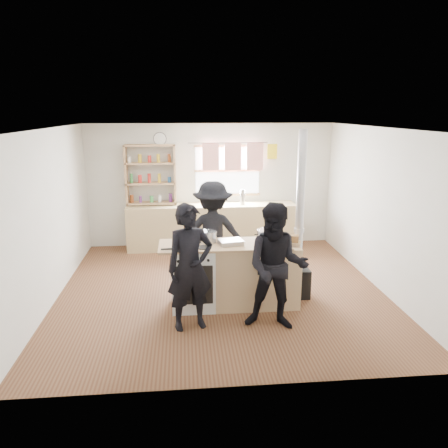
{
  "coord_description": "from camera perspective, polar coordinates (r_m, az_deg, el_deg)",
  "views": [
    {
      "loc": [
        -0.56,
        -6.39,
        2.75
      ],
      "look_at": [
        0.03,
        -0.1,
        1.1
      ],
      "focal_mm": 35.0,
      "sensor_mm": 36.0,
      "label": 1
    }
  ],
  "objects": [
    {
      "name": "stockpot_counter",
      "position": [
        6.2,
        5.58,
        -1.59
      ],
      "size": [
        0.28,
        0.28,
        0.21
      ],
      "color": "silver",
      "rests_on": "cooking_island"
    },
    {
      "name": "person_near_right",
      "position": [
        5.58,
        6.9,
        -5.61
      ],
      "size": [
        0.93,
        0.8,
        1.65
      ],
      "primitive_type": "imported",
      "rotation": [
        0.0,
        0.0,
        -0.24
      ],
      "color": "black",
      "rests_on": "ground"
    },
    {
      "name": "thermos",
      "position": [
        8.85,
        2.43,
        3.51
      ],
      "size": [
        0.1,
        0.1,
        0.28
      ],
      "primitive_type": "cylinder",
      "color": "silver",
      "rests_on": "back_counter"
    },
    {
      "name": "back_counter",
      "position": [
        8.93,
        -1.62,
        -0.29
      ],
      "size": [
        3.4,
        0.55,
        0.9
      ],
      "primitive_type": "cube",
      "color": "tan",
      "rests_on": "ground"
    },
    {
      "name": "ground",
      "position": [
        6.98,
        -0.36,
        -8.61
      ],
      "size": [
        5.0,
        5.0,
        0.01
      ],
      "primitive_type": "cube",
      "color": "brown",
      "rests_on": "ground"
    },
    {
      "name": "person_far",
      "position": [
        6.98,
        -1.45,
        -1.24
      ],
      "size": [
        1.14,
        0.73,
        1.68
      ],
      "primitive_type": "imported",
      "rotation": [
        0.0,
        0.0,
        3.04
      ],
      "color": "black",
      "rests_on": "ground"
    },
    {
      "name": "stockpot_stove",
      "position": [
        6.18,
        -2.03,
        -1.69
      ],
      "size": [
        0.23,
        0.23,
        0.19
      ],
      "color": "silver",
      "rests_on": "cooking_island"
    },
    {
      "name": "bread_board",
      "position": [
        6.23,
        8.69,
        -2.04
      ],
      "size": [
        0.33,
        0.28,
        0.12
      ],
      "color": "tan",
      "rests_on": "cooking_island"
    },
    {
      "name": "flue_heater",
      "position": [
        6.62,
        9.63,
        -3.95
      ],
      "size": [
        0.35,
        0.35,
        2.5
      ],
      "color": "black",
      "rests_on": "ground"
    },
    {
      "name": "cooking_island",
      "position": [
        6.31,
        1.4,
        -6.59
      ],
      "size": [
        1.97,
        0.64,
        0.93
      ],
      "color": "white",
      "rests_on": "ground"
    },
    {
      "name": "skillet_greens",
      "position": [
        5.9,
        -4.97,
        -3.09
      ],
      "size": [
        0.35,
        0.35,
        0.05
      ],
      "color": "black",
      "rests_on": "cooking_island"
    },
    {
      "name": "person_near_left",
      "position": [
        5.56,
        -4.46,
        -5.68
      ],
      "size": [
        0.68,
        0.54,
        1.65
      ],
      "primitive_type": "imported",
      "rotation": [
        0.0,
        0.0,
        0.27
      ],
      "color": "black",
      "rests_on": "ground"
    },
    {
      "name": "roast_tray",
      "position": [
        6.11,
        0.86,
        -2.34
      ],
      "size": [
        0.37,
        0.3,
        0.06
      ],
      "color": "silver",
      "rests_on": "cooking_island"
    },
    {
      "name": "shelving_unit",
      "position": [
        8.84,
        -9.56,
        6.4
      ],
      "size": [
        1.0,
        0.28,
        1.2
      ],
      "color": "tan",
      "rests_on": "back_counter"
    }
  ]
}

